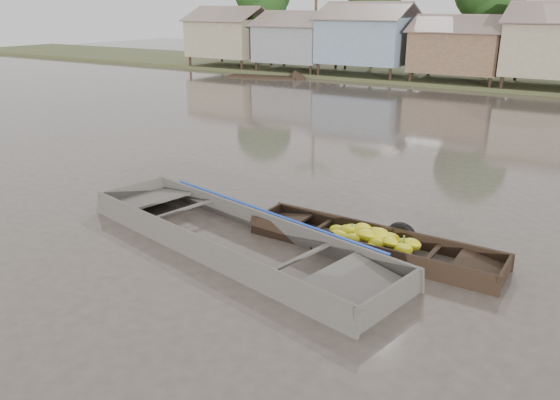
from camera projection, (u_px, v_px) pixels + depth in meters
The scene contains 3 objects.
ground at pixel (263, 253), 11.95m from camera, with size 120.00×120.00×0.00m, color #473E36.
banana_boat at pixel (369, 243), 12.07m from camera, with size 5.69×1.54×0.82m.
viewer_boat at pixel (235, 243), 12.30m from camera, with size 8.68×3.85×0.68m.
Camera 1 is at (6.07, -9.01, 5.14)m, focal length 35.00 mm.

